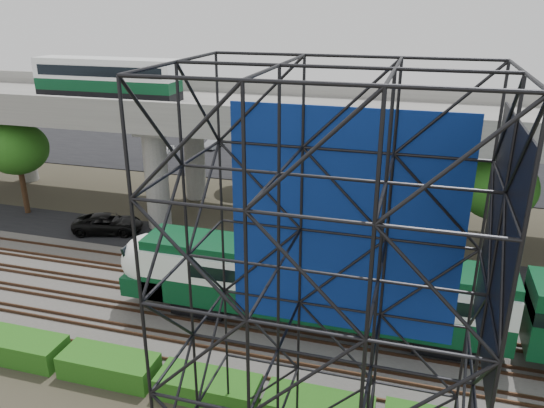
% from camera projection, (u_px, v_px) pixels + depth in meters
% --- Properties ---
extents(ground, '(140.00, 140.00, 0.00)m').
position_uv_depth(ground, '(222.00, 338.00, 27.89)').
color(ground, '#474233').
rests_on(ground, ground).
extents(ballast_bed, '(90.00, 12.00, 0.20)m').
position_uv_depth(ballast_bed, '(235.00, 316.00, 29.65)').
color(ballast_bed, slate).
rests_on(ballast_bed, ground).
extents(service_road, '(90.00, 5.00, 0.08)m').
position_uv_depth(service_road, '(276.00, 253.00, 37.30)').
color(service_road, black).
rests_on(service_road, ground).
extents(parking_lot, '(90.00, 18.00, 0.08)m').
position_uv_depth(parking_lot, '(333.00, 162.00, 58.39)').
color(parking_lot, black).
rests_on(parking_lot, ground).
extents(harbor_water, '(140.00, 40.00, 0.03)m').
position_uv_depth(harbor_water, '(359.00, 122.00, 78.15)').
color(harbor_water, '#415C6C').
rests_on(harbor_water, ground).
extents(rail_tracks, '(90.00, 9.52, 0.16)m').
position_uv_depth(rail_tracks, '(235.00, 313.00, 29.59)').
color(rail_tracks, '#472D1E').
rests_on(rail_tracks, ballast_bed).
extents(commuter_train, '(29.30, 3.06, 4.30)m').
position_uv_depth(commuter_train, '(358.00, 290.00, 26.92)').
color(commuter_train, black).
rests_on(commuter_train, rail_tracks).
extents(overpass, '(80.00, 12.00, 12.40)m').
position_uv_depth(overpass, '(281.00, 121.00, 39.61)').
color(overpass, '#9E9B93').
rests_on(overpass, ground).
extents(scaffold_tower, '(9.36, 6.36, 15.00)m').
position_uv_depth(scaffold_tower, '(326.00, 317.00, 16.31)').
color(scaffold_tower, black).
rests_on(scaffold_tower, ground).
extents(hedge_strip, '(34.60, 1.80, 1.20)m').
position_uv_depth(hedge_strip, '(208.00, 386.00, 23.57)').
color(hedge_strip, '#1E5814').
rests_on(hedge_strip, ground).
extents(trees, '(40.94, 16.94, 7.69)m').
position_uv_depth(trees, '(239.00, 151.00, 41.62)').
color(trees, '#382314').
rests_on(trees, ground).
extents(suv, '(5.61, 3.68, 1.44)m').
position_uv_depth(suv, '(108.00, 223.00, 40.26)').
color(suv, black).
rests_on(suv, service_road).
extents(parked_cars, '(38.11, 9.65, 1.31)m').
position_uv_depth(parked_cars, '(343.00, 158.00, 57.52)').
color(parked_cars, silver).
rests_on(parked_cars, parking_lot).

